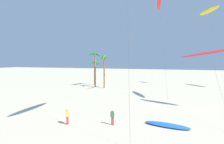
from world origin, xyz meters
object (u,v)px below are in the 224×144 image
Objects in this scene: person_foreground_walker at (67,116)px; palm_tree_1 at (104,61)px; palm_tree_2 at (95,64)px; flying_kite_2 at (209,11)px; palm_tree_0 at (95,58)px; grounded_kite_1 at (167,125)px; person_far_watcher at (113,116)px; flying_kite_4 at (210,52)px; flying_kite_0 at (159,1)px.

palm_tree_1 is at bearing 104.85° from person_foreground_walker.
palm_tree_2 reaches higher than person_foreground_walker.
flying_kite_2 reaches higher than palm_tree_1.
palm_tree_2 is (-1.71, 3.27, -1.71)m from palm_tree_0.
palm_tree_2 is at bearing 127.61° from grounded_kite_1.
person_far_watcher is at bearing -108.66° from flying_kite_2.
grounded_kite_1 is (21.77, -28.26, -5.49)m from palm_tree_2.
palm_tree_1 is at bearing -18.71° from palm_tree_0.
grounded_kite_1 is at bearing -51.25° from palm_tree_0.
palm_tree_2 is 3.94× the size of person_far_watcher.
palm_tree_2 is 34.28m from person_far_watcher.
flying_kite_2 reaches higher than person_foreground_walker.
palm_tree_0 is 1.09× the size of palm_tree_1.
flying_kite_4 is at bearing -33.85° from palm_tree_1.
flying_kite_2 reaches higher than palm_tree_2.
person_far_watcher reaches higher than grounded_kite_1.
palm_tree_2 is 0.57× the size of flying_kite_4.
palm_tree_1 reaches higher than grounded_kite_1.
person_foreground_walker is at bearing -70.06° from palm_tree_0.
palm_tree_0 is at bearing -160.94° from flying_kite_2.
flying_kite_0 is 1.65× the size of flying_kite_4.
palm_tree_2 is (-4.71, 4.29, -1.06)m from palm_tree_1.
palm_tree_1 is 1.69× the size of grounded_kite_1.
flying_kite_2 is 39.62m from grounded_kite_1.
flying_kite_0 is at bearing 73.37° from person_foreground_walker.
person_far_watcher is (4.53, 1.50, -0.01)m from person_foreground_walker.
palm_tree_1 is 0.69× the size of flying_kite_4.
grounded_kite_1 is at bearing -79.58° from flying_kite_0.
person_foreground_walker is (-6.48, -21.67, -17.13)m from flying_kite_0.
person_far_watcher is (-12.06, -35.70, -18.05)m from flying_kite_2.
person_far_watcher is (-10.07, -10.86, -6.91)m from flying_kite_4.
flying_kite_4 reaches higher than person_foreground_walker.
person_foreground_walker is (11.85, -31.24, -4.71)m from palm_tree_2.
flying_kite_0 reaches higher than person_far_watcher.
person_far_watcher is (11.67, -25.45, -5.79)m from palm_tree_1.
palm_tree_2 is 3.88× the size of person_foreground_walker.
person_foreground_walker is at bearing -114.03° from flying_kite_2.
flying_kite_4 is at bearing -48.89° from flying_kite_0.
grounded_kite_1 is at bearing -54.57° from palm_tree_1.
flying_kite_0 reaches higher than grounded_kite_1.
flying_kite_0 is at bearing -20.73° from palm_tree_0.
flying_kite_4 is at bearing 47.16° from person_far_watcher.
flying_kite_2 reaches higher than flying_kite_0.
flying_kite_0 is at bearing -27.55° from palm_tree_2.
palm_tree_0 is at bearing 109.94° from person_foreground_walker.
person_foreground_walker is (-9.91, -2.97, 0.78)m from grounded_kite_1.
palm_tree_2 is at bearing 118.85° from person_far_watcher.
flying_kite_4 is 13.00m from grounded_kite_1.
palm_tree_0 reaches higher than palm_tree_1.
flying_kite_0 is at bearing 100.42° from grounded_kite_1.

